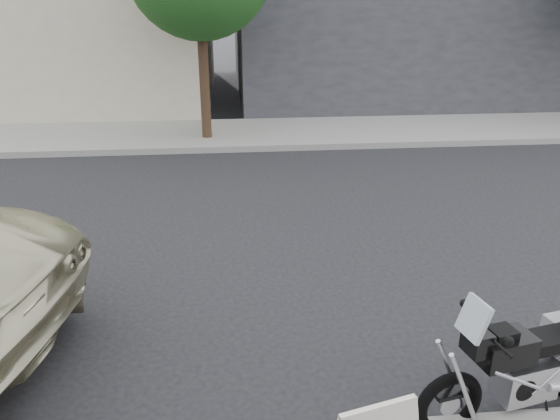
# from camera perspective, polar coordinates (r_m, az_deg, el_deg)

# --- Properties ---
(ground) EXTENTS (120.00, 120.00, 0.00)m
(ground) POSITION_cam_1_polar(r_m,az_deg,el_deg) (8.48, 4.99, -2.99)
(ground) COLOR black
(ground) RESTS_ON ground
(far_sidewalk) EXTENTS (44.00, 3.00, 0.15)m
(far_sidewalk) POSITION_cam_1_polar(r_m,az_deg,el_deg) (14.55, 0.42, 8.05)
(far_sidewalk) COLOR gray
(far_sidewalk) RESTS_ON ground
(motorcycle) EXTENTS (2.03, 0.92, 1.30)m
(motorcycle) POSITION_cam_1_polar(r_m,az_deg,el_deg) (5.42, 25.04, -13.98)
(motorcycle) COLOR black
(motorcycle) RESTS_ON ground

